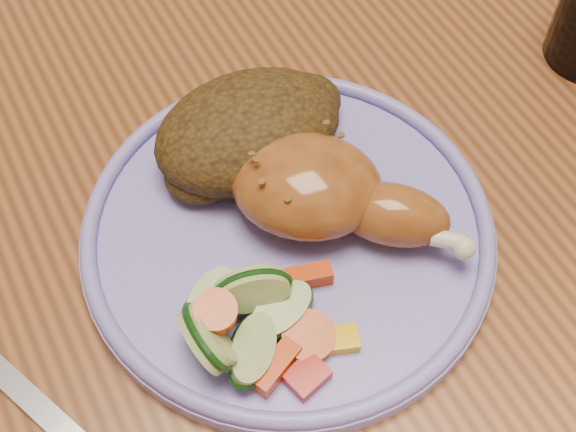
{
  "coord_description": "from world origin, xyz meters",
  "views": [
    {
      "loc": [
        -0.2,
        -0.35,
        1.17
      ],
      "look_at": [
        -0.07,
        -0.12,
        0.78
      ],
      "focal_mm": 50.0,
      "sensor_mm": 36.0,
      "label": 1
    }
  ],
  "objects": [
    {
      "name": "ground",
      "position": [
        0.0,
        0.0,
        0.0
      ],
      "size": [
        4.0,
        4.0,
        0.0
      ],
      "primitive_type": "plane",
      "color": "#532E1C",
      "rests_on": "ground"
    },
    {
      "name": "plate_rim",
      "position": [
        -0.07,
        -0.12,
        0.77
      ],
      "size": [
        0.25,
        0.25,
        0.01
      ],
      "primitive_type": "torus",
      "color": "#7A6EC8",
      "rests_on": "plate"
    },
    {
      "name": "plate",
      "position": [
        -0.07,
        -0.12,
        0.76
      ],
      "size": [
        0.25,
        0.25,
        0.01
      ],
      "primitive_type": "cylinder",
      "color": "#7A6EC8",
      "rests_on": "dining_table"
    },
    {
      "name": "rice_pilaf",
      "position": [
        -0.06,
        -0.06,
        0.78
      ],
      "size": [
        0.13,
        0.09,
        0.05
      ],
      "color": "#412B10",
      "rests_on": "plate"
    },
    {
      "name": "dining_table",
      "position": [
        0.0,
        0.0,
        0.67
      ],
      "size": [
        0.9,
        1.4,
        0.75
      ],
      "color": "brown",
      "rests_on": "ground"
    },
    {
      "name": "chicken_leg",
      "position": [
        -0.05,
        -0.12,
        0.78
      ],
      "size": [
        0.13,
        0.14,
        0.05
      ],
      "color": "brown",
      "rests_on": "plate"
    },
    {
      "name": "vegetable_pile",
      "position": [
        -0.12,
        -0.17,
        0.77
      ],
      "size": [
        0.1,
        0.1,
        0.05
      ],
      "color": "#A50A05",
      "rests_on": "plate"
    }
  ]
}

